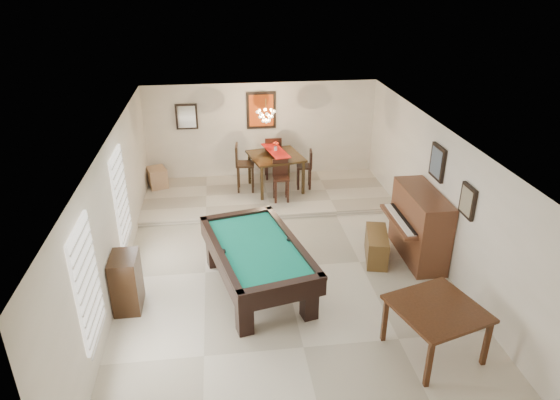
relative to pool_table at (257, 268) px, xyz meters
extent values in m
cube|color=beige|center=(0.56, 0.64, -0.45)|extent=(6.00, 9.00, 0.02)
cube|color=silver|center=(0.56, 5.14, 0.86)|extent=(6.00, 0.04, 2.60)
cube|color=silver|center=(0.56, -3.86, 0.86)|extent=(6.00, 0.04, 2.60)
cube|color=silver|center=(-2.44, 0.64, 0.86)|extent=(0.04, 9.00, 2.60)
cube|color=silver|center=(3.56, 0.64, 0.86)|extent=(0.04, 9.00, 2.60)
cube|color=white|center=(0.56, 0.64, 2.16)|extent=(6.00, 9.00, 0.04)
cube|color=beige|center=(0.56, 3.89, -0.38)|extent=(6.00, 2.50, 0.12)
cube|color=white|center=(-2.41, -1.56, 0.96)|extent=(0.06, 1.00, 1.70)
cube|color=white|center=(-2.41, 1.24, 0.96)|extent=(0.06, 1.00, 1.70)
cube|color=brown|center=(2.40, 0.73, -0.16)|extent=(0.61, 1.06, 0.56)
cube|color=black|center=(-2.20, -0.24, 0.05)|extent=(0.44, 0.65, 0.98)
cube|color=tan|center=(-2.18, 4.64, -0.08)|extent=(0.58, 0.65, 0.49)
cube|color=#D84C14|center=(0.56, 5.10, 1.46)|extent=(0.75, 0.06, 0.95)
cube|color=white|center=(-1.34, 5.10, 1.36)|extent=(0.55, 0.06, 0.65)
cube|color=slate|center=(3.52, 0.94, 1.46)|extent=(0.06, 0.55, 0.65)
cube|color=gray|center=(3.52, -0.36, 1.26)|extent=(0.06, 0.45, 0.55)
camera|label=1|loc=(-0.54, -7.43, 4.81)|focal=32.00mm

